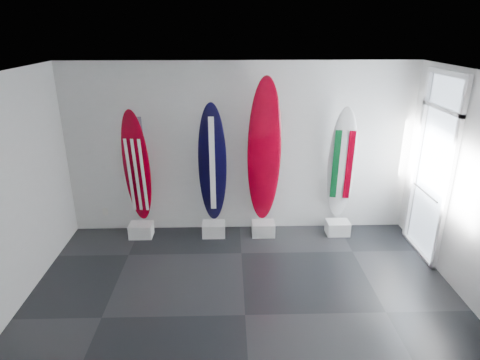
{
  "coord_description": "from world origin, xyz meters",
  "views": [
    {
      "loc": [
        -0.19,
        -4.36,
        3.53
      ],
      "look_at": [
        -0.03,
        1.4,
        1.35
      ],
      "focal_mm": 30.7,
      "sensor_mm": 36.0,
      "label": 1
    }
  ],
  "objects_px": {
    "surfboard_usa": "(137,168)",
    "surfboard_navy": "(212,164)",
    "surfboard_italy": "(342,165)",
    "surfboard_swiss": "(264,152)"
  },
  "relations": [
    {
      "from": "surfboard_usa",
      "to": "surfboard_navy",
      "type": "bearing_deg",
      "value": 6.65
    },
    {
      "from": "surfboard_usa",
      "to": "surfboard_italy",
      "type": "distance_m",
      "value": 3.51
    },
    {
      "from": "surfboard_usa",
      "to": "surfboard_navy",
      "type": "height_order",
      "value": "surfboard_navy"
    },
    {
      "from": "surfboard_navy",
      "to": "surfboard_italy",
      "type": "relative_size",
      "value": 1.03
    },
    {
      "from": "surfboard_navy",
      "to": "surfboard_usa",
      "type": "bearing_deg",
      "value": -178.35
    },
    {
      "from": "surfboard_swiss",
      "to": "surfboard_italy",
      "type": "height_order",
      "value": "surfboard_swiss"
    },
    {
      "from": "surfboard_swiss",
      "to": "surfboard_italy",
      "type": "xyz_separation_m",
      "value": [
        1.34,
        0.0,
        -0.24
      ]
    },
    {
      "from": "surfboard_navy",
      "to": "surfboard_italy",
      "type": "bearing_deg",
      "value": 1.65
    },
    {
      "from": "surfboard_swiss",
      "to": "surfboard_italy",
      "type": "bearing_deg",
      "value": -4.74
    },
    {
      "from": "surfboard_navy",
      "to": "surfboard_italy",
      "type": "xyz_separation_m",
      "value": [
        2.22,
        0.0,
        -0.03
      ]
    }
  ]
}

